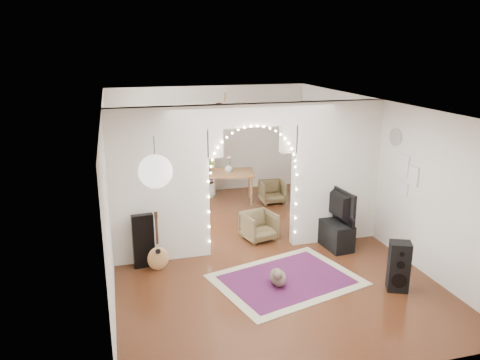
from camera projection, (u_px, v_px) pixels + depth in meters
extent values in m
plane|color=black|center=(251.00, 248.00, 8.78)|extent=(7.50, 7.50, 0.00)
cube|color=white|center=(252.00, 103.00, 8.03)|extent=(5.00, 7.50, 0.02)
cube|color=silver|center=(209.00, 140.00, 11.88)|extent=(5.00, 0.02, 2.70)
cube|color=silver|center=(354.00, 273.00, 4.93)|extent=(5.00, 0.02, 2.70)
cube|color=silver|center=(108.00, 190.00, 7.77)|extent=(0.02, 7.50, 2.70)
cube|color=silver|center=(375.00, 169.00, 9.04)|extent=(0.02, 7.50, 2.70)
cube|color=silver|center=(159.00, 186.00, 7.99)|extent=(1.70, 0.20, 2.70)
cube|color=silver|center=(335.00, 172.00, 8.83)|extent=(1.70, 0.20, 2.70)
cube|color=silver|center=(252.00, 115.00, 8.09)|extent=(1.60, 0.20, 0.40)
cube|color=white|center=(109.00, 157.00, 9.41)|extent=(0.04, 1.20, 1.40)
cylinder|color=white|center=(396.00, 137.00, 8.27)|extent=(0.03, 0.31, 0.31)
sphere|color=white|center=(155.00, 171.00, 5.45)|extent=(0.40, 0.40, 0.40)
cube|color=maroon|center=(287.00, 280.00, 7.58)|extent=(2.56, 2.18, 0.02)
cube|color=black|center=(143.00, 241.00, 7.92)|extent=(0.37, 0.15, 0.95)
ellipsoid|color=tan|center=(158.00, 250.00, 7.81)|extent=(0.36, 0.14, 0.43)
cube|color=black|center=(157.00, 230.00, 7.71)|extent=(0.04, 0.03, 0.49)
cube|color=black|center=(156.00, 215.00, 7.64)|extent=(0.05, 0.03, 0.11)
ellipsoid|color=brown|center=(278.00, 277.00, 7.38)|extent=(0.37, 0.44, 0.27)
sphere|color=brown|center=(278.00, 274.00, 7.20)|extent=(0.21, 0.21, 0.16)
cone|color=brown|center=(275.00, 270.00, 7.16)|extent=(0.05, 0.05, 0.06)
cone|color=brown|center=(280.00, 269.00, 7.18)|extent=(0.05, 0.05, 0.06)
cylinder|color=brown|center=(279.00, 276.00, 7.60)|extent=(0.14, 0.25, 0.08)
cube|color=black|center=(399.00, 266.00, 7.18)|extent=(0.39, 0.37, 0.79)
cylinder|color=black|center=(399.00, 281.00, 7.10)|extent=(0.22, 0.11, 0.23)
cylinder|color=black|center=(401.00, 265.00, 7.03)|extent=(0.12, 0.07, 0.12)
cylinder|color=black|center=(402.00, 254.00, 6.98)|extent=(0.07, 0.05, 0.07)
cube|color=black|center=(332.00, 232.00, 8.87)|extent=(0.49, 1.03, 0.50)
imported|color=black|center=(333.00, 204.00, 8.71)|extent=(0.24, 1.08, 0.62)
cube|color=tan|center=(187.00, 168.00, 11.67)|extent=(1.38, 0.87, 1.39)
cube|color=brown|center=(229.00, 173.00, 11.15)|extent=(1.34, 1.02, 0.05)
cylinder|color=brown|center=(207.00, 192.00, 10.92)|extent=(0.05, 0.05, 0.70)
cylinder|color=brown|center=(251.00, 192.00, 10.98)|extent=(0.05, 0.05, 0.70)
cylinder|color=brown|center=(207.00, 185.00, 11.53)|extent=(0.05, 0.05, 0.70)
cylinder|color=brown|center=(249.00, 184.00, 11.59)|extent=(0.05, 0.05, 0.70)
imported|color=white|center=(229.00, 168.00, 11.12)|extent=(0.22, 0.22, 0.19)
imported|color=brown|center=(259.00, 226.00, 9.10)|extent=(0.72, 0.73, 0.55)
imported|color=brown|center=(272.00, 192.00, 11.25)|extent=(0.59, 0.60, 0.53)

